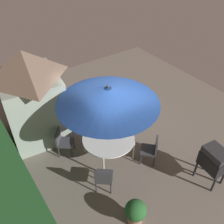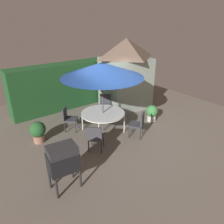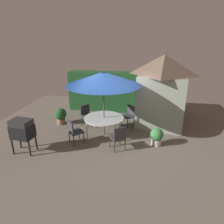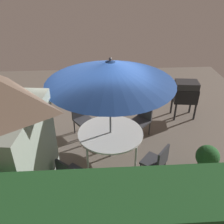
% 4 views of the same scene
% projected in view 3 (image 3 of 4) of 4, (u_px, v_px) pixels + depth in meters
% --- Properties ---
extents(ground_plane, '(11.00, 11.00, 0.00)m').
position_uv_depth(ground_plane, '(111.00, 142.00, 7.73)').
color(ground_plane, '#6B6056').
extents(hedge_backdrop, '(5.66, 0.82, 2.03)m').
position_uv_depth(hedge_backdrop, '(123.00, 92.00, 10.59)').
color(hedge_backdrop, '#1E4C23').
rests_on(hedge_backdrop, ground).
extents(garden_shed, '(2.26, 2.06, 3.07)m').
position_uv_depth(garden_shed, '(162.00, 91.00, 8.64)').
color(garden_shed, gray).
rests_on(garden_shed, ground).
extents(patio_table, '(1.57, 1.57, 0.74)m').
position_uv_depth(patio_table, '(104.00, 119.00, 8.05)').
color(patio_table, white).
rests_on(patio_table, ground).
extents(patio_umbrella, '(2.79, 2.79, 2.59)m').
position_uv_depth(patio_umbrella, '(103.00, 79.00, 7.49)').
color(patio_umbrella, '#4C4C51').
rests_on(patio_umbrella, ground).
extents(bbq_grill, '(0.75, 0.58, 1.20)m').
position_uv_depth(bbq_grill, '(22.00, 130.00, 6.76)').
color(bbq_grill, black).
rests_on(bbq_grill, ground).
extents(chair_near_shed, '(0.65, 0.65, 0.90)m').
position_uv_depth(chair_near_shed, '(129.00, 114.00, 8.98)').
color(chair_near_shed, '#38383D').
rests_on(chair_near_shed, ground).
extents(chair_far_side, '(0.65, 0.65, 0.90)m').
position_uv_depth(chair_far_side, '(87.00, 114.00, 9.03)').
color(chair_far_side, '#38383D').
rests_on(chair_far_side, ground).
extents(chair_toward_hedge, '(0.65, 0.65, 0.90)m').
position_uv_depth(chair_toward_hedge, '(74.00, 131.00, 7.43)').
color(chair_toward_hedge, '#38383D').
rests_on(chair_toward_hedge, ground).
extents(chair_toward_house, '(0.64, 0.64, 0.90)m').
position_uv_depth(chair_toward_house, '(119.00, 136.00, 7.00)').
color(chair_toward_house, '#38383D').
rests_on(chair_toward_house, ground).
extents(potted_plant_by_shed, '(0.47, 0.47, 0.66)m').
position_uv_depth(potted_plant_by_shed, '(157.00, 136.00, 7.38)').
color(potted_plant_by_shed, silver).
rests_on(potted_plant_by_shed, ground).
extents(potted_plant_by_grill, '(0.53, 0.53, 0.74)m').
position_uv_depth(potted_plant_by_grill, '(61.00, 115.00, 9.16)').
color(potted_plant_by_grill, '#936651').
rests_on(potted_plant_by_grill, ground).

